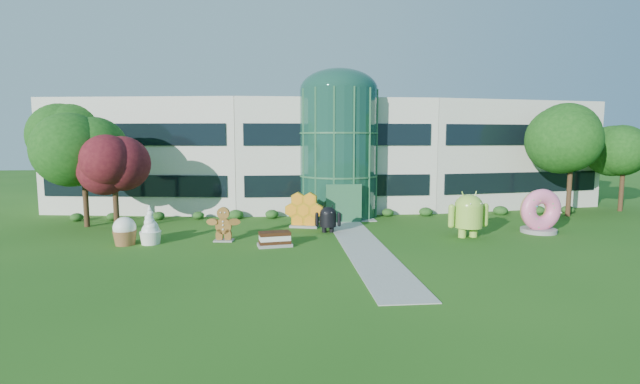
{
  "coord_description": "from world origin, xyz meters",
  "views": [
    {
      "loc": [
        -4.87,
        -24.06,
        6.11
      ],
      "look_at": [
        -2.02,
        6.0,
        2.6
      ],
      "focal_mm": 26.0,
      "sensor_mm": 36.0,
      "label": 1
    }
  ],
  "objects_px": {
    "gingerbread": "(224,224)",
    "android_green": "(469,212)",
    "donut": "(540,211)",
    "android_black": "(328,217)"
  },
  "relations": [
    {
      "from": "android_green",
      "to": "donut",
      "type": "relative_size",
      "value": 1.09
    },
    {
      "from": "android_green",
      "to": "donut",
      "type": "height_order",
      "value": "android_green"
    },
    {
      "from": "donut",
      "to": "android_black",
      "type": "bearing_deg",
      "value": 170.5
    },
    {
      "from": "android_green",
      "to": "donut",
      "type": "bearing_deg",
      "value": 3.71
    },
    {
      "from": "gingerbread",
      "to": "android_green",
      "type": "bearing_deg",
      "value": 6.22
    },
    {
      "from": "donut",
      "to": "gingerbread",
      "type": "distance_m",
      "value": 20.17
    },
    {
      "from": "android_black",
      "to": "donut",
      "type": "relative_size",
      "value": 0.69
    },
    {
      "from": "android_black",
      "to": "gingerbread",
      "type": "height_order",
      "value": "gingerbread"
    },
    {
      "from": "android_green",
      "to": "android_black",
      "type": "xyz_separation_m",
      "value": [
        -8.48,
        2.29,
        -0.58
      ]
    },
    {
      "from": "android_black",
      "to": "donut",
      "type": "height_order",
      "value": "donut"
    }
  ]
}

